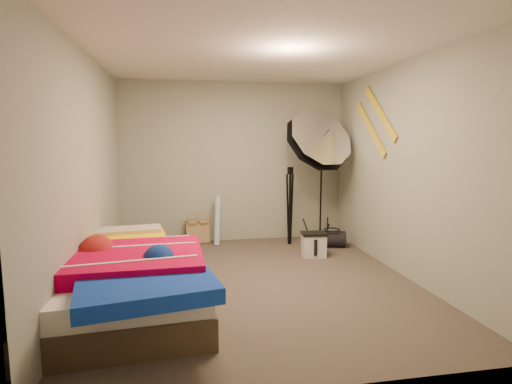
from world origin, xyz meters
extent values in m
plane|color=#493E37|center=(0.00, 0.00, 0.00)|extent=(4.00, 4.00, 0.00)
plane|color=silver|center=(0.00, 0.00, 2.50)|extent=(4.00, 4.00, 0.00)
plane|color=gray|center=(0.00, 2.00, 1.25)|extent=(3.50, 0.00, 3.50)
plane|color=gray|center=(0.00, -2.00, 1.25)|extent=(3.50, 0.00, 3.50)
plane|color=gray|center=(-1.75, 0.00, 1.25)|extent=(0.00, 4.00, 4.00)
plane|color=gray|center=(1.75, 0.00, 1.25)|extent=(0.00, 4.00, 4.00)
cube|color=tan|center=(-0.59, 1.90, 0.18)|extent=(0.37, 0.19, 0.37)
cylinder|color=#619FC5|center=(-0.30, 1.74, 0.38)|extent=(0.15, 0.23, 0.76)
cube|color=beige|center=(0.95, 0.85, 0.16)|extent=(0.33, 0.25, 0.31)
cylinder|color=black|center=(1.38, 1.29, 0.12)|extent=(0.45, 0.34, 0.24)
cube|color=gold|center=(1.73, 0.60, 1.95)|extent=(0.02, 0.91, 0.78)
cube|color=gold|center=(1.73, 0.85, 1.75)|extent=(0.02, 0.91, 0.78)
cube|color=#4A3828|center=(-1.34, -0.50, 0.13)|extent=(1.58, 2.14, 0.26)
cube|color=silver|center=(-1.34, -0.50, 0.36)|extent=(1.54, 2.10, 0.18)
cube|color=#FFCB00|center=(-1.53, -0.05, 0.49)|extent=(1.25, 1.13, 0.14)
cube|color=#C10033|center=(-1.28, -0.64, 0.51)|extent=(1.31, 1.11, 0.16)
cube|color=#133CBD|center=(-1.08, -1.24, 0.48)|extent=(1.15, 0.99, 0.12)
cube|color=#CC8993|center=(-1.41, 0.36, 0.53)|extent=(0.74, 0.41, 0.14)
cylinder|color=black|center=(1.30, 1.60, 0.84)|extent=(0.03, 0.03, 1.67)
cube|color=black|center=(1.30, 1.60, 1.62)|extent=(0.07, 0.07, 0.10)
cone|color=silver|center=(1.16, 1.43, 1.57)|extent=(1.19, 0.94, 1.23)
cylinder|color=black|center=(0.80, 1.58, 0.54)|extent=(0.05, 0.05, 1.08)
cube|color=black|center=(0.80, 1.58, 1.14)|extent=(0.09, 0.09, 0.11)
camera|label=1|loc=(-0.77, -4.27, 1.58)|focal=28.00mm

